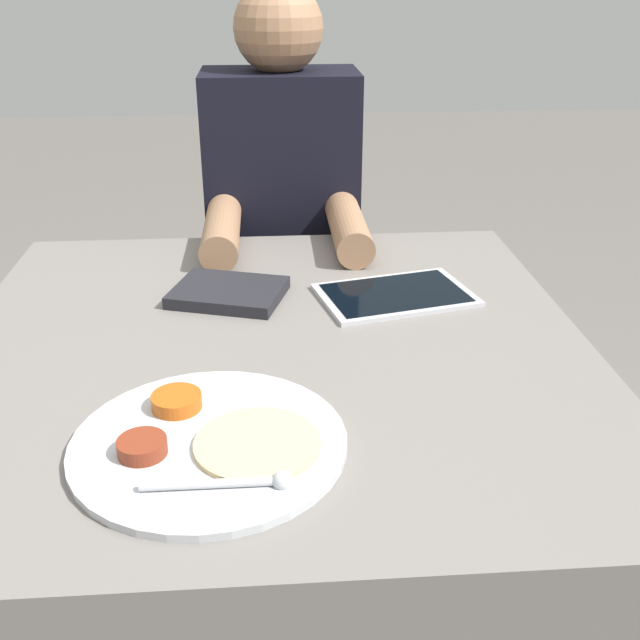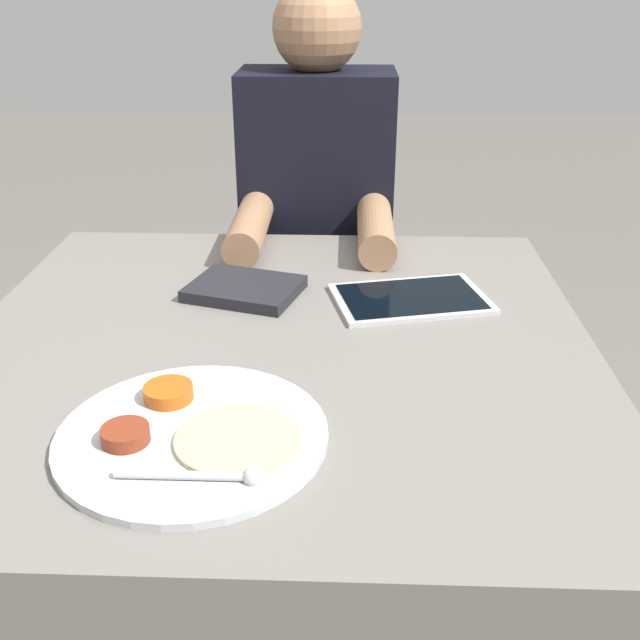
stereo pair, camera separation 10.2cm
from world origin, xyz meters
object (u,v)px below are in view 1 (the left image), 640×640
Objects in this scene: person_diner at (285,282)px; thali_tray at (211,442)px; red_notebook at (229,293)px; tablet_device at (396,295)px.

thali_tray is at bearing -96.95° from person_diner.
thali_tray is 0.91m from person_diner.
thali_tray is 1.53× the size of red_notebook.
person_diner is at bearing 109.81° from tablet_device.
red_notebook reaches higher than tablet_device.
person_diner is (-0.17, 0.48, -0.17)m from tablet_device.
tablet_device is at bearing 55.14° from thali_tray.
red_notebook is 0.51m from person_diner.
tablet_device is 0.22× the size of person_diner.
tablet_device is (0.28, -0.02, -0.00)m from red_notebook.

